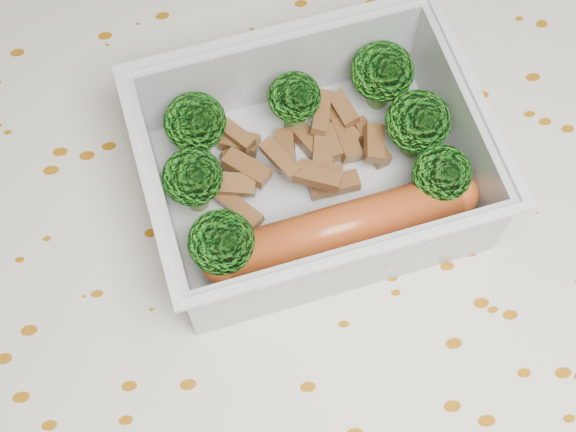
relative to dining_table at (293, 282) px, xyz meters
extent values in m
plane|color=olive|center=(0.00, 0.00, -0.67)|extent=(4.00, 4.00, 0.00)
cube|color=brown|center=(0.00, 0.00, 0.06)|extent=(1.40, 0.90, 0.04)
cube|color=silver|center=(0.00, 0.00, 0.09)|extent=(1.46, 0.96, 0.01)
cube|color=silver|center=(0.02, 0.03, 0.09)|extent=(0.20, 0.16, 0.00)
cube|color=silver|center=(0.01, 0.10, 0.12)|extent=(0.18, 0.03, 0.06)
cube|color=silver|center=(0.02, -0.04, 0.12)|extent=(0.18, 0.03, 0.06)
cube|color=silver|center=(0.10, 0.04, 0.12)|extent=(0.02, 0.13, 0.06)
cube|color=silver|center=(-0.07, 0.02, 0.12)|extent=(0.02, 0.13, 0.06)
cube|color=silver|center=(0.01, 0.10, 0.16)|extent=(0.19, 0.03, 0.00)
cube|color=silver|center=(0.03, -0.04, 0.16)|extent=(0.19, 0.03, 0.00)
cube|color=silver|center=(0.11, 0.04, 0.16)|extent=(0.02, 0.14, 0.00)
cube|color=silver|center=(-0.08, 0.02, 0.16)|extent=(0.02, 0.14, 0.00)
cylinder|color=#608C3F|center=(-0.05, 0.06, 0.10)|extent=(0.01, 0.01, 0.02)
ellipsoid|color=#2E881A|center=(-0.05, 0.06, 0.13)|extent=(0.04, 0.04, 0.03)
cylinder|color=#608C3F|center=(0.01, 0.07, 0.11)|extent=(0.01, 0.01, 0.02)
ellipsoid|color=#2E881A|center=(0.01, 0.07, 0.13)|extent=(0.03, 0.03, 0.03)
cylinder|color=#608C3F|center=(0.07, 0.08, 0.10)|extent=(0.01, 0.01, 0.02)
ellipsoid|color=#2E881A|center=(0.07, 0.08, 0.13)|extent=(0.04, 0.04, 0.03)
cylinder|color=#608C3F|center=(-0.05, 0.03, 0.10)|extent=(0.01, 0.01, 0.02)
ellipsoid|color=#2E881A|center=(-0.05, 0.03, 0.13)|extent=(0.04, 0.04, 0.03)
cylinder|color=#608C3F|center=(0.08, 0.04, 0.10)|extent=(0.01, 0.01, 0.02)
ellipsoid|color=#2E881A|center=(0.08, 0.04, 0.13)|extent=(0.04, 0.04, 0.03)
cylinder|color=#608C3F|center=(-0.04, -0.01, 0.10)|extent=(0.01, 0.01, 0.02)
ellipsoid|color=#2E881A|center=(-0.04, -0.01, 0.13)|extent=(0.04, 0.04, 0.03)
cylinder|color=#608C3F|center=(0.09, 0.01, 0.11)|extent=(0.01, 0.01, 0.02)
ellipsoid|color=#2E881A|center=(0.09, 0.01, 0.13)|extent=(0.03, 0.03, 0.03)
cube|color=brown|center=(0.04, 0.06, 0.10)|extent=(0.01, 0.03, 0.01)
cube|color=brown|center=(0.02, 0.04, 0.10)|extent=(0.02, 0.04, 0.01)
cube|color=brown|center=(0.04, 0.07, 0.11)|extent=(0.02, 0.03, 0.01)
cube|color=brown|center=(0.00, 0.04, 0.12)|extent=(0.02, 0.03, 0.01)
cube|color=brown|center=(0.06, 0.05, 0.10)|extent=(0.02, 0.04, 0.01)
cube|color=brown|center=(0.02, 0.06, 0.10)|extent=(0.02, 0.03, 0.01)
cube|color=brown|center=(0.03, 0.02, 0.10)|extent=(0.03, 0.01, 0.01)
cube|color=brown|center=(-0.03, 0.02, 0.10)|extent=(0.03, 0.03, 0.01)
cube|color=brown|center=(-0.02, 0.06, 0.10)|extent=(0.03, 0.02, 0.01)
cube|color=brown|center=(-0.03, 0.03, 0.11)|extent=(0.03, 0.02, 0.01)
cube|color=brown|center=(0.02, 0.02, 0.12)|extent=(0.03, 0.02, 0.01)
cube|color=brown|center=(-0.03, 0.04, 0.10)|extent=(0.02, 0.03, 0.01)
cube|color=brown|center=(0.03, 0.05, 0.10)|extent=(0.01, 0.02, 0.01)
cube|color=brown|center=(-0.02, 0.04, 0.11)|extent=(0.03, 0.03, 0.01)
cube|color=brown|center=(0.04, 0.06, 0.10)|extent=(0.03, 0.03, 0.01)
cube|color=brown|center=(0.03, 0.07, 0.11)|extent=(0.02, 0.03, 0.01)
cube|color=brown|center=(0.00, 0.05, 0.10)|extent=(0.02, 0.03, 0.01)
cube|color=brown|center=(0.06, 0.04, 0.11)|extent=(0.02, 0.03, 0.01)
cube|color=brown|center=(0.02, 0.03, 0.10)|extent=(0.03, 0.02, 0.01)
cube|color=brown|center=(0.04, 0.05, 0.10)|extent=(0.02, 0.03, 0.01)
cube|color=brown|center=(-0.03, 0.06, 0.11)|extent=(0.02, 0.02, 0.01)
cylinder|color=#AD461B|center=(0.03, -0.01, 0.12)|extent=(0.14, 0.05, 0.03)
sphere|color=#AD461B|center=(0.09, 0.00, 0.12)|extent=(0.03, 0.03, 0.03)
sphere|color=#AD461B|center=(-0.04, -0.02, 0.12)|extent=(0.03, 0.03, 0.03)
camera|label=1|loc=(-0.03, -0.18, 0.54)|focal=50.00mm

